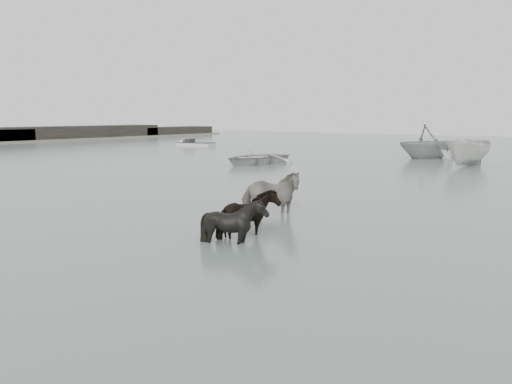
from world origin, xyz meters
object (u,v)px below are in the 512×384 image
at_px(pony_black, 234,213).
at_px(rowboat_lead, 256,156).
at_px(pony_pinto, 270,186).
at_px(pony_dark, 249,210).

bearing_deg(pony_black, rowboat_lead, 51.03).
xyz_separation_m(pony_pinto, pony_dark, (1.37, -2.89, -0.16)).
xyz_separation_m(pony_black, rowboat_lead, (-11.52, 16.43, -0.23)).
distance_m(pony_pinto, pony_dark, 3.20).
xyz_separation_m(pony_pinto, pony_black, (1.45, -3.57, -0.12)).
relative_size(pony_pinto, rowboat_lead, 0.42).
height_order(pony_pinto, pony_black, pony_pinto).
height_order(pony_pinto, rowboat_lead, pony_pinto).
xyz_separation_m(pony_pinto, rowboat_lead, (-10.07, 12.86, -0.36)).
distance_m(pony_dark, pony_black, 0.69).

